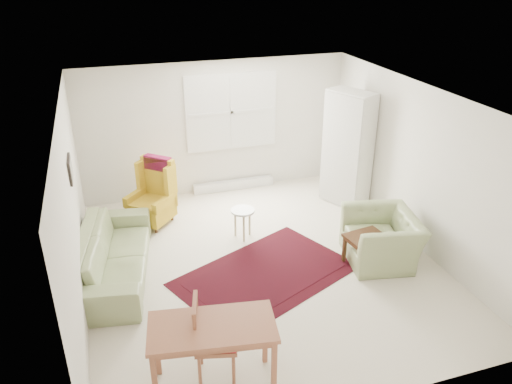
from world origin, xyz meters
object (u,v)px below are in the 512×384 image
object	(u,v)px
wingback_chair	(150,194)
stool	(243,223)
sofa	(112,247)
cabinet	(348,149)
desk_chair	(216,339)
desk	(213,356)
coffee_table	(368,252)
armchair	(382,234)

from	to	relation	value
wingback_chair	stool	xyz separation A→B (m)	(1.35, -0.92, -0.31)
sofa	cabinet	bearing A→B (deg)	-65.24
sofa	desk_chair	distance (m)	2.49
sofa	cabinet	world-z (taller)	cabinet
desk	coffee_table	bearing A→B (deg)	29.94
desk_chair	wingback_chair	bearing A→B (deg)	17.73
coffee_table	cabinet	xyz separation A→B (m)	(0.64, 2.02, 0.81)
sofa	armchair	world-z (taller)	sofa
wingback_chair	coffee_table	xyz separation A→B (m)	(2.86, -2.27, -0.33)
armchair	desk	xyz separation A→B (m)	(-2.95, -1.64, -0.03)
armchair	coffee_table	distance (m)	0.35
desk	armchair	bearing A→B (deg)	29.06
sofa	desk_chair	xyz separation A→B (m)	(0.94, -2.30, 0.03)
sofa	armchair	xyz separation A→B (m)	(3.83, -0.80, -0.03)
stool	cabinet	size ratio (longest dim) A/B	0.24
stool	armchair	bearing A→B (deg)	-34.87
cabinet	armchair	bearing A→B (deg)	-125.60
wingback_chair	cabinet	size ratio (longest dim) A/B	0.54
sofa	coffee_table	distance (m)	3.68
sofa	desk	bearing A→B (deg)	-150.34
stool	desk_chair	distance (m)	2.97
armchair	cabinet	distance (m)	2.05
armchair	cabinet	size ratio (longest dim) A/B	0.54
stool	sofa	bearing A→B (deg)	-167.67
sofa	wingback_chair	distance (m)	1.54
coffee_table	desk	distance (m)	3.10
wingback_chair	coffee_table	world-z (taller)	wingback_chair
coffee_table	desk_chair	xyz separation A→B (m)	(-2.62, -1.41, 0.27)
desk_chair	armchair	bearing A→B (deg)	-48.53
cabinet	desk_chair	world-z (taller)	cabinet
coffee_table	desk_chair	world-z (taller)	desk_chair
wingback_chair	armchair	bearing A→B (deg)	7.43
armchair	sofa	bearing A→B (deg)	-90.76
armchair	desk_chair	xyz separation A→B (m)	(-2.89, -1.50, 0.06)
sofa	desk	distance (m)	2.59
stool	cabinet	xyz separation A→B (m)	(2.15, 0.67, 0.79)
wingback_chair	desk	world-z (taller)	wingback_chair
cabinet	sofa	bearing A→B (deg)	170.17
armchair	wingback_chair	world-z (taller)	wingback_chair
coffee_table	armchair	bearing A→B (deg)	19.66
coffee_table	cabinet	world-z (taller)	cabinet
coffee_table	stool	xyz separation A→B (m)	(-1.51, 1.34, 0.02)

